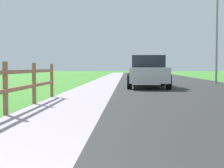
# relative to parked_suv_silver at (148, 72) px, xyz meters

# --- Properties ---
(ground_plane) EXTENTS (120.00, 120.00, 0.00)m
(ground_plane) POSITION_rel_parked_suv_silver_xyz_m (-1.60, 8.90, -0.78)
(ground_plane) COLOR #40872E
(road_asphalt) EXTENTS (7.00, 66.00, 0.01)m
(road_asphalt) POSITION_rel_parked_suv_silver_xyz_m (1.90, 10.90, -0.78)
(road_asphalt) COLOR #2B2B2B
(road_asphalt) RESTS_ON ground
(curb_concrete) EXTENTS (6.00, 66.00, 0.01)m
(curb_concrete) POSITION_rel_parked_suv_silver_xyz_m (-4.60, 10.90, -0.78)
(curb_concrete) COLOR #A899A7
(curb_concrete) RESTS_ON ground
(grass_verge) EXTENTS (5.00, 66.00, 0.00)m
(grass_verge) POSITION_rel_parked_suv_silver_xyz_m (-6.10, 10.90, -0.78)
(grass_verge) COLOR #40872E
(grass_verge) RESTS_ON ground
(parked_suv_silver) EXTENTS (2.08, 4.86, 1.59)m
(parked_suv_silver) POSITION_rel_parked_suv_silver_xyz_m (0.00, 0.00, 0.00)
(parked_suv_silver) COLOR #B7BABF
(parked_suv_silver) RESTS_ON ground
(street_lamp) EXTENTS (1.17, 0.20, 6.54)m
(street_lamp) POSITION_rel_parked_suv_silver_xyz_m (4.58, 3.98, 3.09)
(street_lamp) COLOR gray
(street_lamp) RESTS_ON ground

